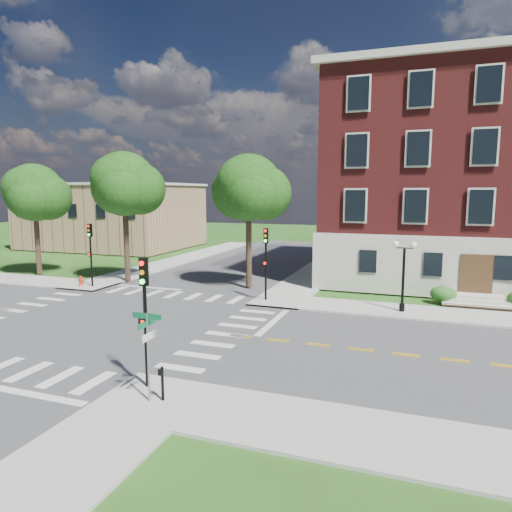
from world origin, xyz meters
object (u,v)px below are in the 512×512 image
(street_sign_pole, at_px, (148,340))
(push_button_post, at_px, (162,382))
(traffic_signal_ne, at_px, (266,254))
(twin_lamp_west, at_px, (403,272))
(traffic_signal_nw, at_px, (90,247))
(fire_hydrant, at_px, (81,281))
(traffic_signal_se, at_px, (145,306))

(street_sign_pole, height_order, push_button_post, street_sign_pole)
(traffic_signal_ne, xyz_separation_m, street_sign_pole, (0.98, -15.58, -0.88))
(twin_lamp_west, bearing_deg, traffic_signal_ne, 179.49)
(push_button_post, bearing_deg, traffic_signal_nw, 135.34)
(street_sign_pole, bearing_deg, twin_lamp_west, 63.49)
(traffic_signal_nw, xyz_separation_m, push_button_post, (15.27, -15.09, -2.39))
(twin_lamp_west, distance_m, street_sign_pole, 17.33)
(fire_hydrant, bearing_deg, twin_lamp_west, 0.49)
(traffic_signal_se, bearing_deg, twin_lamp_west, 59.72)
(traffic_signal_ne, bearing_deg, fire_hydrant, -178.93)
(push_button_post, height_order, fire_hydrant, push_button_post)
(traffic_signal_se, height_order, push_button_post, traffic_signal_se)
(push_button_post, relative_size, fire_hydrant, 1.60)
(traffic_signal_nw, xyz_separation_m, street_sign_pole, (14.87, -15.26, -0.88))
(street_sign_pole, relative_size, push_button_post, 2.58)
(traffic_signal_nw, bearing_deg, twin_lamp_west, 0.62)
(fire_hydrant, bearing_deg, push_button_post, -42.74)
(traffic_signal_ne, distance_m, push_button_post, 15.65)
(traffic_signal_se, height_order, fire_hydrant, traffic_signal_se)
(street_sign_pole, bearing_deg, traffic_signal_se, 126.66)
(traffic_signal_ne, distance_m, street_sign_pole, 15.64)
(traffic_signal_nw, bearing_deg, push_button_post, -44.66)
(traffic_signal_nw, relative_size, fire_hydrant, 6.40)
(street_sign_pole, relative_size, fire_hydrant, 4.13)
(street_sign_pole, bearing_deg, traffic_signal_nw, 134.26)
(traffic_signal_nw, xyz_separation_m, twin_lamp_west, (22.61, 0.24, -0.66))
(traffic_signal_se, xyz_separation_m, fire_hydrant, (-15.24, 14.31, -2.72))
(twin_lamp_west, xyz_separation_m, street_sign_pole, (-7.73, -15.50, -0.21))
(traffic_signal_se, relative_size, street_sign_pole, 1.55)
(push_button_post, xyz_separation_m, fire_hydrant, (-16.37, 15.13, -0.33))
(traffic_signal_se, height_order, twin_lamp_west, traffic_signal_se)
(traffic_signal_ne, height_order, push_button_post, traffic_signal_ne)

